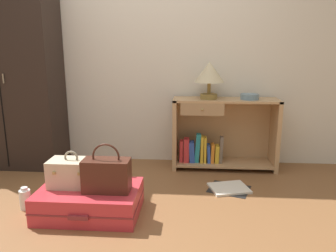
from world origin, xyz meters
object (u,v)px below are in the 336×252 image
suitcase_large (90,201)px  bookshelf (219,135)px  bowl (250,97)px  open_book_on_floor (229,188)px  train_case (72,173)px  table_lamp (209,74)px  bottle (25,199)px  wardrobe (12,76)px  handbag (107,175)px

suitcase_large → bookshelf: bearing=46.2°
bowl → open_book_on_floor: size_ratio=0.43×
bowl → train_case: (-1.45, -1.01, -0.45)m
suitcase_large → table_lamp: bearing=49.1°
bowl → suitcase_large: bearing=-141.5°
bookshelf → bottle: (-1.56, -1.05, -0.27)m
wardrobe → open_book_on_floor: (2.18, -0.50, -0.93)m
table_lamp → bowl: bearing=-1.4°
open_book_on_floor → train_case: bearing=-158.7°
suitcase_large → bowl: bearing=38.5°
table_lamp → open_book_on_floor: bearing=-72.2°
suitcase_large → bottle: (-0.52, 0.03, -0.02)m
table_lamp → handbag: bearing=-125.1°
handbag → wardrobe: bearing=139.6°
open_book_on_floor → table_lamp: bearing=107.8°
bookshelf → train_case: 1.57m
bookshelf → bowl: 0.49m
wardrobe → bookshelf: (2.13, 0.07, -0.59)m
bowl → bottle: 2.21m
bookshelf → suitcase_large: bookshelf is taller
table_lamp → suitcase_large: (-0.92, -1.06, -0.87)m
bottle → open_book_on_floor: (1.61, 0.48, -0.07)m
table_lamp → open_book_on_floor: table_lamp is taller
wardrobe → table_lamp: size_ratio=5.10×
bookshelf → wardrobe: bearing=-178.2°
bowl → suitcase_large: 1.80m
bowl → train_case: size_ratio=0.53×
bookshelf → bowl: bearing=-6.9°
open_book_on_floor → bowl: bearing=67.1°
table_lamp → train_case: 1.61m
train_case → handbag: bearing=-14.2°
wardrobe → bottle: wardrobe is taller
handbag → table_lamp: bearing=54.9°
handbag → bookshelf: bearing=51.5°
wardrobe → table_lamp: (2.00, 0.04, 0.03)m
wardrobe → bowl: wardrobe is taller
wardrobe → suitcase_large: (1.09, -1.02, -0.84)m
bottle → bookshelf: bearing=34.0°
wardrobe → bottle: size_ratio=10.57×
wardrobe → suitcase_large: 1.71m
handbag → train_case: bearing=165.8°
table_lamp → suitcase_large: table_lamp is taller
table_lamp → open_book_on_floor: size_ratio=0.88×
bowl → suitcase_large: bowl is taller
wardrobe → bookshelf: bearing=1.8°
bookshelf → open_book_on_floor: bearing=-84.7°
bookshelf → handbag: 1.43m
bowl → train_case: 1.83m
wardrobe → handbag: size_ratio=5.23×
wardrobe → bookshelf: 2.21m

